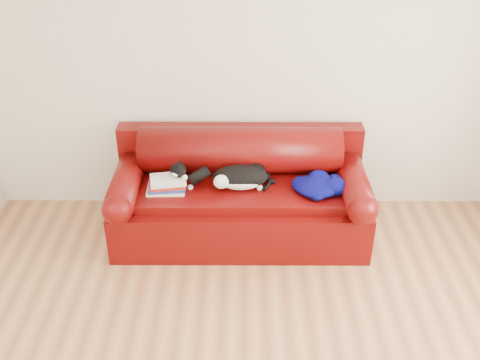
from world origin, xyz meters
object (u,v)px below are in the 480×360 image
(sofa_base, at_px, (240,210))
(blanket, at_px, (319,185))
(cat, at_px, (240,178))
(book_stack, at_px, (167,184))

(sofa_base, height_order, blanket, blanket)
(sofa_base, relative_size, cat, 3.24)
(book_stack, relative_size, cat, 0.49)
(book_stack, xyz_separation_m, cat, (0.59, 0.04, 0.04))
(book_stack, relative_size, blanket, 0.65)
(cat, height_order, blanket, cat)
(blanket, bearing_deg, cat, 174.42)
(sofa_base, xyz_separation_m, cat, (-0.00, -0.05, 0.35))
(sofa_base, relative_size, blanket, 4.31)
(book_stack, height_order, cat, cat)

